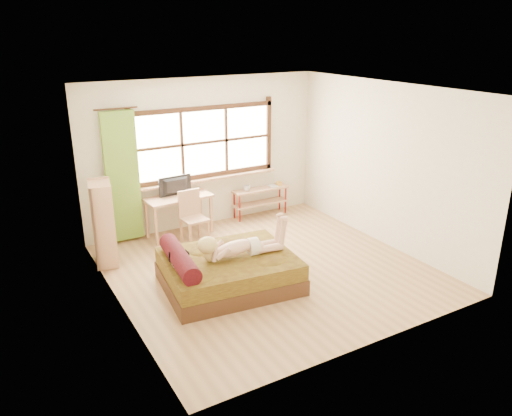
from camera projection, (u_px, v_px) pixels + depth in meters
floor at (268, 269)px, 7.65m from camera, size 4.50×4.50×0.00m
ceiling at (270, 90)px, 6.74m from camera, size 4.50×4.50×0.00m
wall_back at (204, 153)px, 9.03m from camera, size 4.50×0.00×4.50m
wall_front at (377, 238)px, 5.36m from camera, size 4.50×0.00×4.50m
wall_left at (113, 212)px, 6.14m from camera, size 0.00×4.50×4.50m
wall_right at (385, 165)px, 8.25m from camera, size 0.00×4.50×4.50m
window at (205, 145)px, 8.95m from camera, size 2.80×0.16×1.46m
curtain at (122, 177)px, 8.27m from camera, size 0.55×0.10×2.20m
bed at (226, 270)px, 7.07m from camera, size 1.97×1.65×0.69m
woman at (240, 238)px, 6.95m from camera, size 1.31×0.50×0.55m
kitten at (178, 258)px, 6.72m from camera, size 0.28×0.14×0.22m
desk at (178, 202)px, 8.72m from camera, size 1.18×0.60×0.72m
monitor at (177, 186)px, 8.67m from camera, size 0.61×0.12×0.35m
chair at (192, 214)px, 8.51m from camera, size 0.43×0.43×0.90m
pipe_shelf at (261, 196)px, 9.71m from camera, size 1.12×0.29×0.63m
cup at (247, 188)px, 9.50m from camera, size 0.13×0.13×0.10m
book at (269, 186)px, 9.75m from camera, size 0.17×0.22×0.02m
bookshelf at (103, 223)px, 7.64m from camera, size 0.43×0.62×1.31m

